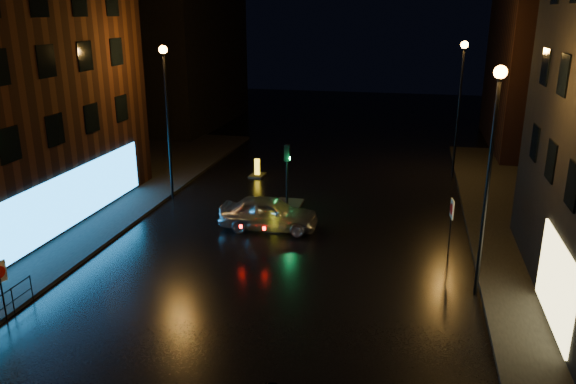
% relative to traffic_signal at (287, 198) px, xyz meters
% --- Properties ---
extents(ground, '(120.00, 120.00, 0.00)m').
position_rel_traffic_signal_xyz_m(ground, '(1.20, -14.00, -0.50)').
color(ground, black).
rests_on(ground, ground).
extents(pavement_left, '(12.00, 44.00, 0.15)m').
position_rel_traffic_signal_xyz_m(pavement_left, '(-12.80, -6.00, -0.43)').
color(pavement_left, black).
rests_on(pavement_left, ground).
extents(building_far_left, '(8.00, 16.00, 14.00)m').
position_rel_traffic_signal_xyz_m(building_far_left, '(-14.80, 21.00, 6.50)').
color(building_far_left, black).
rests_on(building_far_left, ground).
extents(building_far_right, '(8.00, 14.00, 12.00)m').
position_rel_traffic_signal_xyz_m(building_far_right, '(16.20, 18.00, 5.50)').
color(building_far_right, black).
rests_on(building_far_right, ground).
extents(street_lamp_lfar, '(0.44, 0.44, 8.37)m').
position_rel_traffic_signal_xyz_m(street_lamp_lfar, '(-6.60, -0.00, 5.06)').
color(street_lamp_lfar, black).
rests_on(street_lamp_lfar, ground).
extents(street_lamp_rnear, '(0.44, 0.44, 8.37)m').
position_rel_traffic_signal_xyz_m(street_lamp_rnear, '(9.00, -8.00, 5.06)').
color(street_lamp_rnear, black).
rests_on(street_lamp_rnear, ground).
extents(street_lamp_rfar, '(0.44, 0.44, 8.37)m').
position_rel_traffic_signal_xyz_m(street_lamp_rfar, '(9.00, 8.00, 5.06)').
color(street_lamp_rfar, black).
rests_on(street_lamp_rfar, ground).
extents(traffic_signal, '(1.40, 2.40, 3.45)m').
position_rel_traffic_signal_xyz_m(traffic_signal, '(0.00, 0.00, 0.00)').
color(traffic_signal, black).
rests_on(traffic_signal, ground).
extents(silver_hatchback, '(4.79, 2.09, 1.61)m').
position_rel_traffic_signal_xyz_m(silver_hatchback, '(-0.17, -3.26, 0.30)').
color(silver_hatchback, '#B0B2B8').
rests_on(silver_hatchback, ground).
extents(bollard_near, '(0.82, 1.16, 0.97)m').
position_rel_traffic_signal_xyz_m(bollard_near, '(0.09, -3.25, -0.29)').
color(bollard_near, black).
rests_on(bollard_near, ground).
extents(bollard_far, '(0.92, 1.33, 1.13)m').
position_rel_traffic_signal_xyz_m(bollard_far, '(-3.17, 5.38, -0.25)').
color(bollard_far, black).
rests_on(bollard_far, ground).
extents(road_sign_left, '(0.20, 0.53, 2.22)m').
position_rel_traffic_signal_xyz_m(road_sign_left, '(-6.70, -13.52, 1.16)').
color(road_sign_left, black).
rests_on(road_sign_left, ground).
extents(road_sign_right, '(0.13, 0.60, 2.48)m').
position_rel_traffic_signal_xyz_m(road_sign_right, '(8.18, -4.42, 1.35)').
color(road_sign_right, black).
rests_on(road_sign_right, ground).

